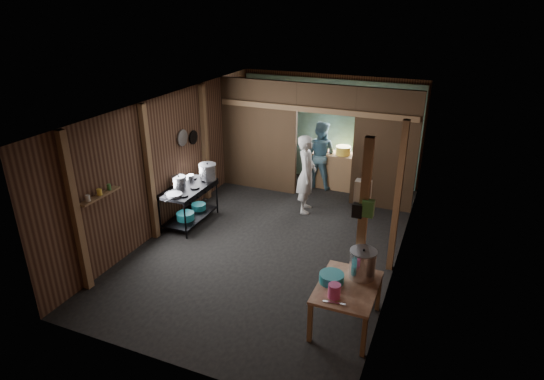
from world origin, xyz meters
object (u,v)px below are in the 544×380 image
at_px(stove_pot_large, 208,172).
at_px(yellow_tub, 343,150).
at_px(prep_table, 346,305).
at_px(pink_bucket, 334,291).
at_px(cook, 306,174).
at_px(stock_pot, 363,265).
at_px(gas_range, 190,205).

relative_size(stove_pot_large, yellow_tub, 1.01).
bearing_deg(prep_table, pink_bucket, -108.20).
distance_m(yellow_tub, cook, 1.59).
bearing_deg(stock_pot, stove_pot_large, 150.28).
distance_m(prep_table, stove_pot_large, 4.31).
xyz_separation_m(gas_range, stock_pot, (3.84, -1.59, 0.46)).
xyz_separation_m(pink_bucket, yellow_tub, (-1.21, 5.18, 0.20)).
bearing_deg(cook, pink_bucket, -168.77).
height_order(stock_pot, yellow_tub, stock_pot).
bearing_deg(cook, gas_range, 113.34).
distance_m(stove_pot_large, stock_pot, 4.22).
xyz_separation_m(stove_pot_large, yellow_tub, (2.22, 2.48, -0.00)).
height_order(yellow_tub, cook, cook).
relative_size(stock_pot, pink_bucket, 2.25).
xyz_separation_m(stove_pot_large, pink_bucket, (3.44, -2.70, -0.20)).
bearing_deg(prep_table, gas_range, 153.16).
bearing_deg(prep_table, yellow_tub, 105.16).
relative_size(gas_range, pink_bucket, 6.76).
bearing_deg(yellow_tub, stock_pot, -72.47).
relative_size(prep_table, stock_pot, 2.47).
relative_size(gas_range, stock_pot, 3.01).
height_order(stock_pot, cook, cook).
relative_size(gas_range, cook, 0.80).
bearing_deg(yellow_tub, gas_range, -128.70).
height_order(pink_bucket, cook, cook).
distance_m(stock_pot, yellow_tub, 4.80).
bearing_deg(gas_range, stock_pot, -22.51).
distance_m(prep_table, stock_pot, 0.62).
bearing_deg(stock_pot, prep_table, -113.93).
bearing_deg(stove_pot_large, prep_table, -33.92).
bearing_deg(stock_pot, pink_bucket, -110.97).
bearing_deg(gas_range, prep_table, -26.84).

